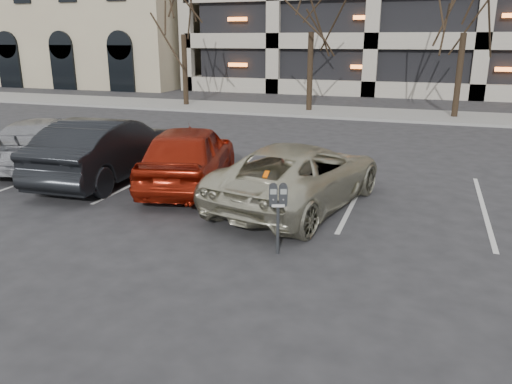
% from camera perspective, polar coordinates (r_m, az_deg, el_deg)
% --- Properties ---
extents(ground, '(140.00, 140.00, 0.00)m').
position_cam_1_polar(ground, '(10.31, 1.84, -3.35)').
color(ground, '#28282B').
rests_on(ground, ground).
extents(sidewalk, '(80.00, 4.00, 0.12)m').
position_cam_1_polar(sidewalk, '(25.64, 12.66, 8.73)').
color(sidewalk, gray).
rests_on(sidewalk, ground).
extents(stall_lines, '(16.90, 5.20, 0.00)m').
position_cam_1_polar(stall_lines, '(12.80, -1.08, 0.79)').
color(stall_lines, silver).
rests_on(stall_lines, ground).
extents(parking_meter, '(0.34, 0.22, 1.25)m').
position_cam_1_polar(parking_meter, '(8.46, 2.54, -1.09)').
color(parking_meter, black).
rests_on(parking_meter, ground).
extents(suv_silver, '(3.40, 5.48, 1.42)m').
position_cam_1_polar(suv_silver, '(11.16, 4.95, 2.01)').
color(suv_silver, beige).
rests_on(suv_silver, ground).
extents(car_red, '(2.96, 5.00, 1.59)m').
position_cam_1_polar(car_red, '(12.73, -7.66, 4.22)').
color(car_red, '#9B1F0E').
rests_on(car_red, ground).
extents(car_dark, '(2.04, 5.10, 1.65)m').
position_cam_1_polar(car_dark, '(13.78, -16.69, 4.74)').
color(car_dark, black).
rests_on(car_dark, ground).
extents(car_silver, '(3.41, 5.24, 1.41)m').
position_cam_1_polar(car_silver, '(15.99, -22.83, 5.32)').
color(car_silver, '#A6A8AD').
rests_on(car_silver, ground).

